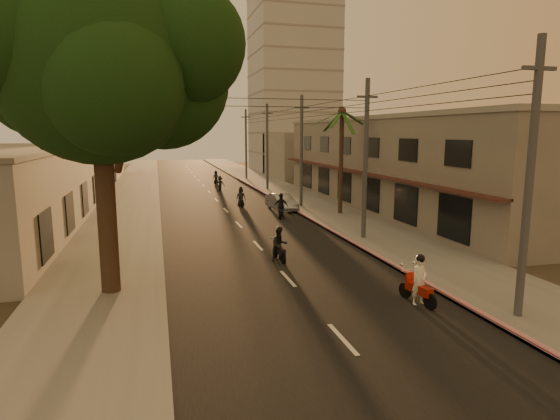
% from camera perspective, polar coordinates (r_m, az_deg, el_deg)
% --- Properties ---
extents(ground, '(160.00, 160.00, 0.00)m').
position_cam_1_polar(ground, '(18.02, 2.72, -10.29)').
color(ground, '#383023').
rests_on(ground, ground).
extents(road, '(10.00, 140.00, 0.02)m').
position_cam_1_polar(road, '(37.03, -6.62, -0.04)').
color(road, black).
rests_on(road, ground).
extents(sidewalk_right, '(5.00, 140.00, 0.12)m').
position_cam_1_polar(sidewalk_right, '(38.78, 4.41, 0.50)').
color(sidewalk_right, slate).
rests_on(sidewalk_right, ground).
extents(sidewalk_left, '(5.00, 140.00, 0.12)m').
position_cam_1_polar(sidewalk_left, '(36.73, -18.28, -0.46)').
color(sidewalk_left, slate).
rests_on(sidewalk_left, ground).
extents(curb_stripe, '(0.20, 60.00, 0.20)m').
position_cam_1_polar(curb_stripe, '(33.34, 3.33, -0.89)').
color(curb_stripe, '#AE121E').
rests_on(curb_stripe, ground).
extents(shophouse_row, '(8.80, 34.20, 7.30)m').
position_cam_1_polar(shophouse_row, '(39.21, 14.44, 5.61)').
color(shophouse_row, gray).
rests_on(shophouse_row, ground).
extents(left_building, '(8.20, 24.20, 5.20)m').
position_cam_1_polar(left_building, '(31.62, -30.95, 1.78)').
color(left_building, gray).
rests_on(left_building, ground).
extents(distant_tower, '(12.10, 12.10, 28.00)m').
position_cam_1_polar(distant_tower, '(75.61, 1.58, 15.47)').
color(distant_tower, '#B7B5B2').
rests_on(distant_tower, ground).
extents(broadleaf_tree, '(9.60, 8.70, 12.10)m').
position_cam_1_polar(broadleaf_tree, '(18.52, -20.07, 16.33)').
color(broadleaf_tree, black).
rests_on(broadleaf_tree, ground).
extents(palm_tree, '(5.00, 5.00, 8.20)m').
position_cam_1_polar(palm_tree, '(34.76, 7.56, 11.14)').
color(palm_tree, black).
rests_on(palm_tree, ground).
extents(utility_poles, '(1.20, 48.26, 9.00)m').
position_cam_1_polar(utility_poles, '(37.90, 2.65, 10.14)').
color(utility_poles, '#38383A').
rests_on(utility_poles, ground).
extents(filler_right, '(8.00, 14.00, 6.00)m').
position_cam_1_polar(filler_right, '(64.16, 2.59, 6.70)').
color(filler_right, gray).
rests_on(filler_right, ground).
extents(filler_left_near, '(8.00, 14.00, 4.40)m').
position_cam_1_polar(filler_left_near, '(51.08, -24.81, 4.23)').
color(filler_left_near, gray).
rests_on(filler_left_near, ground).
extents(filler_left_far, '(8.00, 14.00, 7.00)m').
position_cam_1_polar(filler_left_far, '(68.78, -22.35, 6.61)').
color(filler_left_far, gray).
rests_on(filler_left_far, ground).
extents(scooter_red, '(0.86, 1.87, 1.85)m').
position_cam_1_polar(scooter_red, '(17.53, 16.57, -8.43)').
color(scooter_red, black).
rests_on(scooter_red, ground).
extents(scooter_mid_a, '(0.87, 1.72, 1.69)m').
position_cam_1_polar(scooter_mid_a, '(22.30, -0.06, -4.33)').
color(scooter_mid_a, black).
rests_on(scooter_mid_a, ground).
extents(scooter_mid_b, '(1.25, 1.80, 1.82)m').
position_cam_1_polar(scooter_mid_b, '(33.34, 0.11, 0.39)').
color(scooter_mid_b, black).
rests_on(scooter_mid_b, ground).
extents(scooter_far_a, '(0.83, 1.72, 1.69)m').
position_cam_1_polar(scooter_far_a, '(38.51, -4.79, 1.48)').
color(scooter_far_a, black).
rests_on(scooter_far_a, ground).
extents(scooter_far_b, '(1.19, 1.61, 1.59)m').
position_cam_1_polar(scooter_far_b, '(49.35, -7.31, 3.16)').
color(scooter_far_b, black).
rests_on(scooter_far_b, ground).
extents(parked_car, '(2.29, 4.33, 1.33)m').
position_cam_1_polar(parked_car, '(36.77, 0.20, 0.99)').
color(parked_car, '#989B9F').
rests_on(parked_car, ground).
extents(scooter_far_c, '(0.95, 1.61, 1.60)m').
position_cam_1_polar(scooter_far_c, '(56.05, -7.82, 3.90)').
color(scooter_far_c, black).
rests_on(scooter_far_c, ground).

